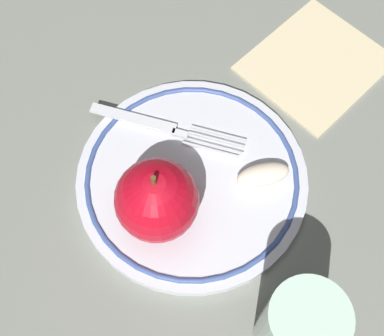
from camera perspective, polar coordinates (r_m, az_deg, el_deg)
ground_plane at (r=0.58m, az=-1.29°, el=-1.10°), size 2.00×2.00×0.00m
plate at (r=0.57m, az=0.00°, el=-1.19°), size 0.25×0.25×0.02m
apple_red_whole at (r=0.51m, az=-3.78°, el=-3.44°), size 0.08×0.08×0.09m
apple_slice_front at (r=0.56m, az=7.60°, el=-0.69°), size 0.05×0.06×0.02m
fork at (r=0.59m, az=-3.44°, el=4.24°), size 0.16×0.12×0.00m
drinking_glass at (r=0.49m, az=11.26°, el=-16.47°), size 0.07×0.07×0.11m
napkin_folded at (r=0.67m, az=13.04°, el=10.83°), size 0.15×0.17×0.01m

